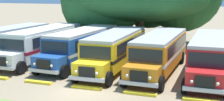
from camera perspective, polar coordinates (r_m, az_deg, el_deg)
ground_plane at (r=19.63m, az=-5.48°, el=-7.45°), size 220.00×220.00×0.00m
parked_bus_slot_0 at (r=30.01m, az=-18.36°, el=1.53°), size 3.22×10.92×2.82m
parked_bus_slot_1 at (r=28.73m, az=-12.19°, el=1.44°), size 2.91×10.87×2.82m
parked_bus_slot_2 at (r=27.11m, az=-5.34°, el=1.09°), size 3.18×10.91×2.82m
parked_bus_slot_3 at (r=25.16m, az=0.58°, el=0.38°), size 2.82×10.86×2.82m
parked_bus_slot_4 at (r=24.35m, az=8.60°, el=-0.09°), size 2.88×10.86×2.82m
parked_bus_slot_5 at (r=24.00m, az=17.16°, el=-0.62°), size 2.75×10.85×2.82m
curb_wheelstop_2 at (r=21.85m, az=-13.05°, el=-5.58°), size 2.00×0.36×0.15m
curb_wheelstop_3 at (r=20.23m, az=-4.62°, el=-6.66°), size 2.00×0.36×0.15m
curb_wheelstop_4 at (r=19.12m, az=5.07°, el=-7.72°), size 2.00×0.36×0.15m
curb_wheelstop_5 at (r=18.60m, az=15.67°, el=-8.62°), size 2.00×0.36×0.15m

